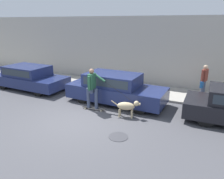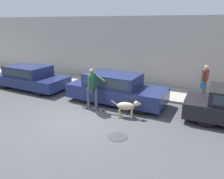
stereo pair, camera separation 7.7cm
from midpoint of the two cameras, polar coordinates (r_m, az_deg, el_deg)
name	(u,v)px [view 2 (the right image)]	position (r m, az deg, el deg)	size (l,w,h in m)	color
ground_plane	(79,120)	(8.57, -8.47, -8.01)	(36.00, 36.00, 0.00)	#47474C
back_wall	(134,51)	(13.20, 6.05, 10.00)	(32.00, 0.30, 3.95)	#ADA89E
sidewalk_curb	(125,88)	(12.39, 3.65, 0.47)	(30.00, 2.31, 0.10)	#A39E93
parked_car_0	(30,77)	(13.13, -20.41, 2.98)	(4.35, 1.91, 1.29)	black
parked_car_1	(115,89)	(10.06, 1.11, 0.15)	(4.57, 1.81, 1.38)	black
dog	(127,106)	(8.61, 4.18, -4.40)	(1.15, 0.46, 0.71)	tan
skateboarder	(92,87)	(9.16, -4.94, 0.71)	(2.45, 0.58, 1.80)	beige
pedestrian_with_bag	(205,80)	(11.40, 23.21, 2.36)	(0.30, 0.63, 1.57)	#3D4760
manhole_cover	(118,137)	(7.37, 1.81, -12.23)	(0.65, 0.65, 0.01)	#38383D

